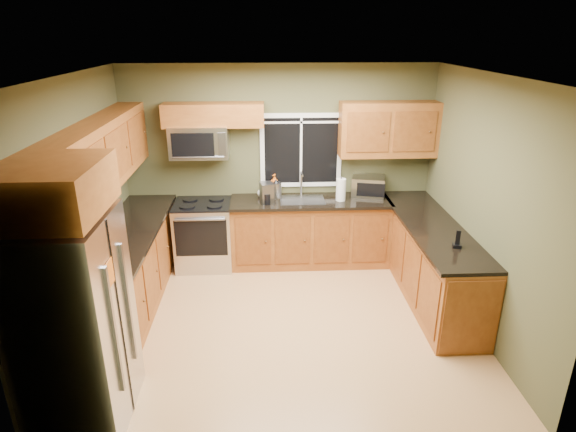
{
  "coord_description": "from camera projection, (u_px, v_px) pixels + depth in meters",
  "views": [
    {
      "loc": [
        -0.2,
        -4.66,
        3.1
      ],
      "look_at": [
        0.05,
        0.35,
        1.15
      ],
      "focal_mm": 30.0,
      "sensor_mm": 36.0,
      "label": 1
    }
  ],
  "objects": [
    {
      "name": "upper_cabinets_back_left",
      "position": [
        213.0,
        115.0,
        6.2
      ],
      "size": [
        1.3,
        0.33,
        0.3
      ],
      "primitive_type": "cube",
      "color": "brown",
      "rests_on": "back_wall"
    },
    {
      "name": "floor",
      "position": [
        285.0,
        321.0,
        5.47
      ],
      "size": [
        4.2,
        4.2,
        0.0
      ],
      "primitive_type": "plane",
      "color": "tan",
      "rests_on": "ground"
    },
    {
      "name": "countertop_back",
      "position": [
        311.0,
        201.0,
        6.53
      ],
      "size": [
        2.17,
        0.65,
        0.04
      ],
      "primitive_type": "cube",
      "color": "black",
      "rests_on": "base_cabinets_back"
    },
    {
      "name": "base_cabinets_peninsula",
      "position": [
        430.0,
        261.0,
        5.89
      ],
      "size": [
        0.6,
        2.52,
        0.9
      ],
      "color": "brown",
      "rests_on": "ground"
    },
    {
      "name": "countertop_peninsula",
      "position": [
        432.0,
        225.0,
        5.73
      ],
      "size": [
        0.65,
        2.5,
        0.04
      ],
      "primitive_type": "cube",
      "color": "black",
      "rests_on": "base_cabinets_peninsula"
    },
    {
      "name": "base_cabinets_left",
      "position": [
        131.0,
        270.0,
        5.66
      ],
      "size": [
        0.6,
        2.65,
        0.9
      ],
      "primitive_type": "cube",
      "color": "brown",
      "rests_on": "ground"
    },
    {
      "name": "window",
      "position": [
        301.0,
        150.0,
        6.58
      ],
      "size": [
        1.12,
        0.03,
        1.02
      ],
      "color": "white",
      "rests_on": "back_wall"
    },
    {
      "name": "left_wall",
      "position": [
        78.0,
        214.0,
        4.88
      ],
      "size": [
        0.0,
        3.6,
        3.6
      ],
      "primitive_type": "plane",
      "rotation": [
        1.57,
        0.0,
        1.57
      ],
      "color": "#48482B",
      "rests_on": "ground"
    },
    {
      "name": "coffee_maker",
      "position": [
        267.0,
        194.0,
        6.37
      ],
      "size": [
        0.2,
        0.25,
        0.27
      ],
      "color": "slate",
      "rests_on": "countertop_back"
    },
    {
      "name": "range",
      "position": [
        204.0,
        234.0,
        6.62
      ],
      "size": [
        0.76,
        0.69,
        0.94
      ],
      "color": "#B7B7BC",
      "rests_on": "ground"
    },
    {
      "name": "soap_bottle_c",
      "position": [
        262.0,
        191.0,
        6.62
      ],
      "size": [
        0.14,
        0.14,
        0.15
      ],
      "primitive_type": "imported",
      "rotation": [
        0.0,
        0.0,
        -0.16
      ],
      "color": "white",
      "rests_on": "countertop_back"
    },
    {
      "name": "ceiling",
      "position": [
        285.0,
        75.0,
        4.49
      ],
      "size": [
        4.2,
        4.2,
        0.0
      ],
      "primitive_type": "plane",
      "rotation": [
        3.14,
        0.0,
        0.0
      ],
      "color": "white",
      "rests_on": "back_wall"
    },
    {
      "name": "toaster_oven",
      "position": [
        368.0,
        186.0,
        6.64
      ],
      "size": [
        0.5,
        0.43,
        0.27
      ],
      "color": "#B7B7BC",
      "rests_on": "countertop_back"
    },
    {
      "name": "paper_towel_roll",
      "position": [
        341.0,
        190.0,
        6.45
      ],
      "size": [
        0.14,
        0.14,
        0.33
      ],
      "color": "white",
      "rests_on": "countertop_back"
    },
    {
      "name": "right_wall",
      "position": [
        483.0,
        207.0,
        5.07
      ],
      "size": [
        0.0,
        3.6,
        3.6
      ],
      "primitive_type": "plane",
      "rotation": [
        1.57,
        0.0,
        -1.57
      ],
      "color": "#48482B",
      "rests_on": "ground"
    },
    {
      "name": "upper_cabinet_over_fridge",
      "position": [
        50.0,
        189.0,
        3.44
      ],
      "size": [
        0.72,
        0.9,
        0.38
      ],
      "primitive_type": "cube",
      "color": "brown",
      "rests_on": "left_wall"
    },
    {
      "name": "cordless_phone",
      "position": [
        457.0,
        242.0,
        5.08
      ],
      "size": [
        0.11,
        0.11,
        0.19
      ],
      "color": "black",
      "rests_on": "countertop_peninsula"
    },
    {
      "name": "front_wall",
      "position": [
        296.0,
        302.0,
        3.3
      ],
      "size": [
        4.2,
        0.0,
        4.2
      ],
      "primitive_type": "plane",
      "rotation": [
        -1.57,
        0.0,
        0.0
      ],
      "color": "#48482B",
      "rests_on": "ground"
    },
    {
      "name": "base_cabinets_back",
      "position": [
        310.0,
        232.0,
        6.72
      ],
      "size": [
        2.17,
        0.6,
        0.9
      ],
      "primitive_type": "cube",
      "color": "brown",
      "rests_on": "ground"
    },
    {
      "name": "countertop_left",
      "position": [
        128.0,
        234.0,
        5.49
      ],
      "size": [
        0.65,
        2.65,
        0.04
      ],
      "primitive_type": "cube",
      "color": "black",
      "rests_on": "base_cabinets_left"
    },
    {
      "name": "kettle",
      "position": [
        276.0,
        189.0,
        6.56
      ],
      "size": [
        0.17,
        0.17,
        0.27
      ],
      "color": "#B7B7BC",
      "rests_on": "countertop_back"
    },
    {
      "name": "refrigerator",
      "position": [
        75.0,
        323.0,
        3.85
      ],
      "size": [
        0.74,
        0.9,
        1.8
      ],
      "color": "#B7B7BC",
      "rests_on": "ground"
    },
    {
      "name": "sink",
      "position": [
        302.0,
        199.0,
        6.52
      ],
      "size": [
        0.6,
        0.42,
        0.36
      ],
      "color": "slate",
      "rests_on": "countertop_back"
    },
    {
      "name": "back_wall",
      "position": [
        279.0,
        165.0,
        6.65
      ],
      "size": [
        4.2,
        0.0,
        4.2
      ],
      "primitive_type": "plane",
      "rotation": [
        1.57,
        0.0,
        0.0
      ],
      "color": "#48482B",
      "rests_on": "ground"
    },
    {
      "name": "upper_cabinets_left",
      "position": [
        102.0,
        153.0,
        5.14
      ],
      "size": [
        0.33,
        2.65,
        0.72
      ],
      "primitive_type": "cube",
      "color": "brown",
      "rests_on": "left_wall"
    },
    {
      "name": "soap_bottle_a",
      "position": [
        275.0,
        185.0,
        6.65
      ],
      "size": [
        0.15,
        0.16,
        0.3
      ],
      "primitive_type": "imported",
      "rotation": [
        0.0,
        0.0,
        -0.42
      ],
      "color": "#D96114",
      "rests_on": "countertop_back"
    },
    {
      "name": "upper_cabinets_back_right",
      "position": [
        388.0,
        129.0,
        6.38
      ],
      "size": [
        1.3,
        0.33,
        0.72
      ],
      "primitive_type": "cube",
      "color": "brown",
      "rests_on": "back_wall"
    },
    {
      "name": "microwave",
      "position": [
        199.0,
        142.0,
        6.29
      ],
      "size": [
        0.76,
        0.41,
        0.42
      ],
      "color": "#B7B7BC",
      "rests_on": "back_wall"
    }
  ]
}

